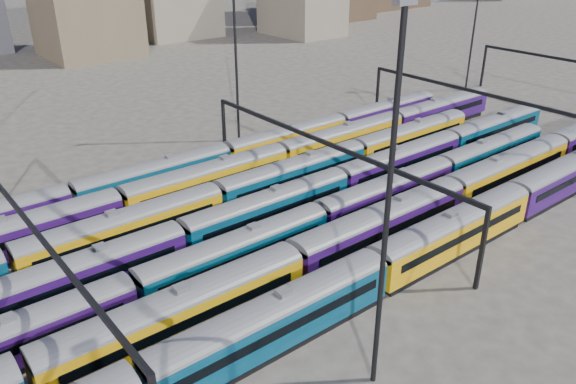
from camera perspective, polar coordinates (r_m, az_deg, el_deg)
ground at (r=57.75m, az=-3.90°, el=-4.38°), size 500.00×500.00×0.00m
rake_0 at (r=55.47m, az=16.46°, el=-3.55°), size 106.19×3.11×5.24m
rake_1 at (r=48.20m, az=0.57°, el=-6.96°), size 131.01×3.19×5.39m
rake_2 at (r=46.82m, az=-15.43°, el=-9.52°), size 117.76×2.87×4.83m
rake_3 at (r=50.04m, az=-21.08°, el=-7.85°), size 141.39×2.95×4.97m
rake_4 at (r=55.92m, az=-16.30°, el=-3.36°), size 103.87×3.04×5.12m
rake_5 at (r=64.74m, az=-8.13°, el=1.54°), size 105.30×3.08×5.20m
rake_6 at (r=67.20m, az=-13.32°, el=1.83°), size 98.21×2.88×4.84m
gantry_1 at (r=47.58m, az=-24.31°, el=-4.39°), size 0.35×40.35×8.03m
gantry_2 at (r=60.47m, az=3.69°, el=4.17°), size 0.35×40.35×8.03m
gantry_3 at (r=82.77m, az=19.48°, el=8.64°), size 0.35×40.35×8.03m
mast_2 at (r=33.66m, az=10.16°, el=-0.84°), size 1.40×0.50×25.60m
mast_3 at (r=79.81m, az=-5.37°, el=14.70°), size 1.40×0.50×25.60m
mast_5 at (r=112.62m, az=18.53°, el=16.67°), size 1.40×0.50×25.60m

